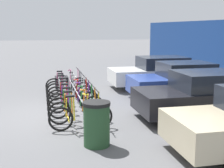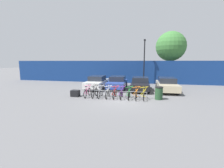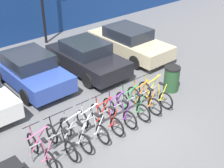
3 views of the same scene
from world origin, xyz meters
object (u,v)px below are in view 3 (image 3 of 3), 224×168
(bicycle_orange, at_px, (144,100))
(bicycle_pink, at_px, (41,151))
(trash_bin, at_px, (172,79))
(bicycle_white, at_px, (92,126))
(car_blue, at_px, (30,70))
(bike_rack, at_px, (103,114))
(bicycle_yellow, at_px, (155,94))
(bicycle_green, at_px, (132,105))
(bicycle_purple, at_px, (119,112))
(bicycle_black, at_px, (61,141))
(car_black, at_px, (87,57))
(bicycle_red, at_px, (106,118))
(bicycle_silver, at_px, (75,134))
(car_beige, at_px, (129,42))

(bicycle_orange, bearing_deg, bicycle_pink, -179.49)
(trash_bin, bearing_deg, bicycle_white, -177.06)
(car_blue, bearing_deg, bike_rack, -84.01)
(bike_rack, xyz_separation_m, bicycle_yellow, (2.39, -0.15, -0.12))
(bicycle_pink, xyz_separation_m, bicycle_green, (3.60, 0.00, 0.00))
(bicycle_pink, height_order, bicycle_purple, same)
(car_blue, relative_size, trash_bin, 3.88)
(bicycle_black, bearing_deg, trash_bin, 5.24)
(bicycle_white, distance_m, car_black, 4.59)
(bicycle_purple, height_order, bicycle_yellow, same)
(bike_rack, relative_size, bicycle_yellow, 3.11)
(bicycle_red, height_order, bicycle_green, same)
(bicycle_orange, bearing_deg, bicycle_white, -179.49)
(bicycle_black, distance_m, bicycle_green, 2.95)
(car_blue, bearing_deg, bicycle_orange, -62.34)
(bicycle_silver, bearing_deg, bike_rack, 4.04)
(car_beige, bearing_deg, bicycle_pink, -151.51)
(bike_rack, bearing_deg, car_black, 60.27)
(bicycle_yellow, bearing_deg, bike_rack, -179.62)
(bicycle_yellow, xyz_separation_m, trash_bin, (1.19, 0.21, 0.14))
(bicycle_black, relative_size, trash_bin, 1.66)
(bicycle_red, xyz_separation_m, bicycle_green, (1.19, 0.00, 0.00))
(bicycle_silver, height_order, car_beige, car_beige)
(bicycle_black, xyz_separation_m, bicycle_silver, (0.51, 0.00, 0.00))
(bicycle_red, distance_m, bicycle_orange, 1.77)
(bicycle_pink, xyz_separation_m, bicycle_purple, (2.98, 0.00, 0.00))
(bicycle_purple, bearing_deg, bicycle_pink, 178.01)
(bicycle_purple, distance_m, bicycle_orange, 1.20)
(car_beige, bearing_deg, bicycle_green, -132.24)
(bicycle_silver, bearing_deg, car_blue, 76.48)
(bicycle_purple, relative_size, car_blue, 0.43)
(bicycle_green, distance_m, trash_bin, 2.37)
(bicycle_orange, bearing_deg, car_blue, 118.17)
(car_beige, bearing_deg, bike_rack, -141.84)
(bicycle_white, relative_size, car_beige, 0.38)
(bicycle_pink, height_order, bicycle_red, same)
(bicycle_red, distance_m, car_black, 4.28)
(bicycle_black, bearing_deg, car_blue, 75.85)
(bicycle_green, height_order, bicycle_yellow, same)
(bicycle_red, xyz_separation_m, trash_bin, (3.55, 0.21, 0.14))
(bicycle_purple, relative_size, bicycle_orange, 1.00)
(bicycle_silver, xyz_separation_m, bicycle_red, (1.25, 0.00, 0.00))
(bicycle_pink, xyz_separation_m, trash_bin, (5.96, 0.21, 0.14))
(bicycle_white, xyz_separation_m, bicycle_green, (1.79, 0.00, 0.00))
(bicycle_yellow, bearing_deg, bicycle_black, -176.06)
(bike_rack, height_order, car_blue, car_blue)
(bike_rack, height_order, bicycle_black, bicycle_black)
(bicycle_orange, distance_m, car_black, 3.77)
(bicycle_black, height_order, bicycle_silver, same)
(bicycle_red, distance_m, trash_bin, 3.56)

